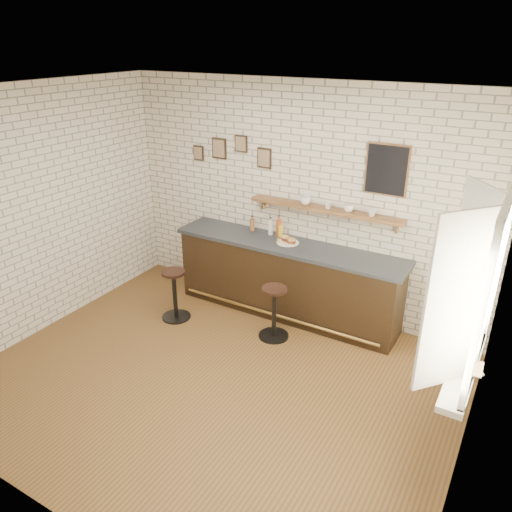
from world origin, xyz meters
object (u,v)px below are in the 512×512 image
object	(u,v)px
bitters_bottle_brown	(252,225)
bitters_bottle_amber	(279,228)
book_lower	(460,368)
shelf_cup_d	(372,213)
book_upper	(461,365)
bitters_bottle_white	(271,228)
sandwich_plate	(288,242)
shelf_cup_a	(306,201)
bar_counter	(287,279)
condiment_bottle_yellow	(280,231)
shelf_cup_b	(328,205)
shelf_cup_c	(349,208)
bar_stool_right	(274,311)
bar_stool_left	(175,293)
ciabatta_sandwich	(289,239)

from	to	relation	value
bitters_bottle_brown	bitters_bottle_amber	world-z (taller)	bitters_bottle_amber
book_lower	shelf_cup_d	bearing A→B (deg)	100.63
book_upper	book_lower	bearing A→B (deg)	-92.36
shelf_cup_d	book_upper	world-z (taller)	shelf_cup_d
shelf_cup_d	bitters_bottle_white	bearing A→B (deg)	-172.84
sandwich_plate	shelf_cup_a	size ratio (longest dim) A/B	2.12
book_lower	sandwich_plate	bearing A→B (deg)	119.01
bitters_bottle_brown	shelf_cup_d	distance (m)	1.68
bitters_bottle_white	book_lower	size ratio (longest dim) A/B	1.14
shelf_cup_a	sandwich_plate	bearing A→B (deg)	-149.14
bitters_bottle_amber	book_upper	world-z (taller)	bitters_bottle_amber
bitters_bottle_amber	shelf_cup_a	bearing A→B (deg)	4.84
bar_counter	book_upper	distance (m)	2.83
condiment_bottle_yellow	book_upper	size ratio (longest dim) A/B	0.87
bitters_bottle_brown	bitters_bottle_white	size ratio (longest dim) A/B	0.89
shelf_cup_b	shelf_cup_c	size ratio (longest dim) A/B	0.86
shelf_cup_c	shelf_cup_d	bearing A→B (deg)	-58.24
book_lower	condiment_bottle_yellow	bearing A→B (deg)	118.60
bar_stool_right	shelf_cup_b	size ratio (longest dim) A/B	6.89
bar_stool_right	book_lower	bearing A→B (deg)	-22.03
bitters_bottle_white	bar_stool_left	bearing A→B (deg)	-129.76
shelf_cup_c	bitters_bottle_brown	bearing A→B (deg)	123.05
shelf_cup_a	bar_stool_right	bearing A→B (deg)	-109.17
sandwich_plate	bitters_bottle_brown	world-z (taller)	bitters_bottle_brown
bitters_bottle_white	shelf_cup_b	size ratio (longest dim) A/B	2.43
bitters_bottle_white	bar_stool_right	xyz separation A→B (m)	(0.48, -0.77, -0.74)
bitters_bottle_brown	book_upper	world-z (taller)	bitters_bottle_brown
condiment_bottle_yellow	shelf_cup_c	world-z (taller)	shelf_cup_c
bar_stool_right	shelf_cup_c	xyz separation A→B (m)	(0.56, 0.80, 1.18)
bar_stool_right	shelf_cup_c	size ratio (longest dim) A/B	5.90
sandwich_plate	book_lower	size ratio (longest dim) A/B	1.32
ciabatta_sandwich	bar_stool_right	bearing A→B (deg)	-77.41
bar_stool_left	shelf_cup_b	bearing A→B (deg)	32.83
ciabatta_sandwich	condiment_bottle_yellow	distance (m)	0.25
bar_stool_left	book_lower	distance (m)	3.68
sandwich_plate	shelf_cup_d	size ratio (longest dim) A/B	2.86
bar_counter	condiment_bottle_yellow	world-z (taller)	condiment_bottle_yellow
bitters_bottle_brown	shelf_cup_a	bearing A→B (deg)	2.26
bar_stool_left	book_upper	size ratio (longest dim) A/B	2.99
bar_counter	bitters_bottle_white	xyz separation A→B (m)	(-0.35, 0.17, 0.60)
bar_stool_left	shelf_cup_d	xyz separation A→B (m)	(2.20, 1.06, 1.18)
bitters_bottle_white	shelf_cup_b	bearing A→B (deg)	2.20
book_upper	bitters_bottle_amber	bearing A→B (deg)	145.05
sandwich_plate	bitters_bottle_amber	size ratio (longest dim) A/B	0.96
bar_counter	bar_stool_right	world-z (taller)	bar_counter
bar_stool_right	sandwich_plate	bearing A→B (deg)	103.48
ciabatta_sandwich	shelf_cup_c	world-z (taller)	shelf_cup_c
sandwich_plate	ciabatta_sandwich	bearing A→B (deg)	0.00
ciabatta_sandwich	condiment_bottle_yellow	xyz separation A→B (m)	(-0.20, 0.15, 0.03)
bitters_bottle_amber	shelf_cup_c	world-z (taller)	shelf_cup_c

